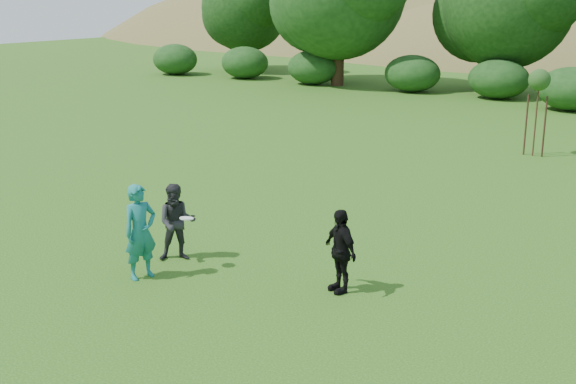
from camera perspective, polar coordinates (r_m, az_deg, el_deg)
name	(u,v)px	position (r m, az deg, el deg)	size (l,w,h in m)	color
ground	(196,285)	(13.55, -7.26, -7.30)	(120.00, 120.00, 0.00)	#19470C
player_teal	(140,232)	(13.75, -11.59, -3.10)	(0.66, 0.44, 1.82)	#19716E
player_grey	(177,222)	(14.58, -8.78, -2.38)	(0.77, 0.60, 1.58)	#27272A
player_black	(340,251)	(12.94, 4.14, -4.65)	(0.91, 0.38, 1.55)	black
frisbee	(187,218)	(13.99, -8.02, -2.07)	(0.27, 0.27, 0.06)	white
sapling	(539,82)	(24.86, 19.23, 8.18)	(0.70, 0.70, 2.85)	#3E2418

